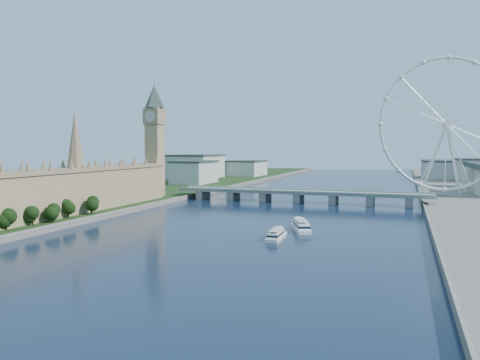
% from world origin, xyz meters
% --- Properties ---
extents(ground, '(2000.00, 2000.00, 0.00)m').
position_xyz_m(ground, '(0.00, 0.00, 0.00)').
color(ground, '#172242').
rests_on(ground, ground).
extents(parliament_range, '(24.00, 200.00, 70.00)m').
position_xyz_m(parliament_range, '(-128.00, 170.00, 18.48)').
color(parliament_range, tan).
rests_on(parliament_range, ground).
extents(big_ben, '(20.02, 20.02, 110.00)m').
position_xyz_m(big_ben, '(-128.00, 278.00, 66.57)').
color(big_ben, tan).
rests_on(big_ben, ground).
extents(westminster_bridge, '(220.00, 22.00, 9.50)m').
position_xyz_m(westminster_bridge, '(0.00, 300.00, 6.63)').
color(westminster_bridge, gray).
rests_on(westminster_bridge, ground).
extents(london_eye, '(113.60, 39.12, 124.30)m').
position_xyz_m(london_eye, '(119.98, 355.08, 67.52)').
color(london_eye, silver).
rests_on(london_eye, ground).
extents(city_skyline, '(505.00, 280.00, 32.00)m').
position_xyz_m(city_skyline, '(39.22, 560.08, 16.96)').
color(city_skyline, beige).
rests_on(city_skyline, ground).
extents(tour_boat_near, '(18.79, 31.09, 6.73)m').
position_xyz_m(tour_boat_near, '(30.97, 164.31, 0.00)').
color(tour_boat_near, white).
rests_on(tour_boat_near, ground).
extents(tour_boat_far, '(7.59, 26.36, 5.74)m').
position_xyz_m(tour_boat_far, '(24.07, 135.55, 0.00)').
color(tour_boat_far, silver).
rests_on(tour_boat_far, ground).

